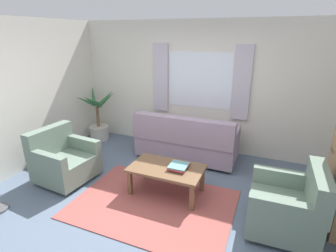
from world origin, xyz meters
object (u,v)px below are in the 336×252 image
armchair_left (63,160)px  couch (186,141)px  book_stack_on_table (179,166)px  potted_plant (98,122)px  armchair_right (289,206)px  coffee_table (167,171)px

armchair_left → couch: bearing=-42.5°
book_stack_on_table → potted_plant: bearing=151.0°
couch → armchair_left: (-1.63, -1.50, -0.01)m
armchair_left → armchair_right: 3.44m
coffee_table → armchair_right: bearing=-6.2°
couch → potted_plant: potted_plant is taller
armchair_left → book_stack_on_table: size_ratio=2.70×
couch → coffee_table: couch is taller
armchair_right → coffee_table: 1.70m
potted_plant → book_stack_on_table: bearing=-29.0°
armchair_left → coffee_table: bearing=-76.0°
armchair_left → book_stack_on_table: armchair_left is taller
armchair_right → book_stack_on_table: (-1.51, 0.22, 0.12)m
book_stack_on_table → potted_plant: potted_plant is taller
couch → book_stack_on_table: size_ratio=5.66×
armchair_left → potted_plant: (-0.54, 1.68, 0.07)m
couch → armchair_right: couch is taller
armchair_left → armchair_right: bearing=-83.5°
coffee_table → potted_plant: potted_plant is taller
couch → potted_plant: 2.18m
coffee_table → book_stack_on_table: book_stack_on_table is taller
coffee_table → armchair_left: bearing=-171.0°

